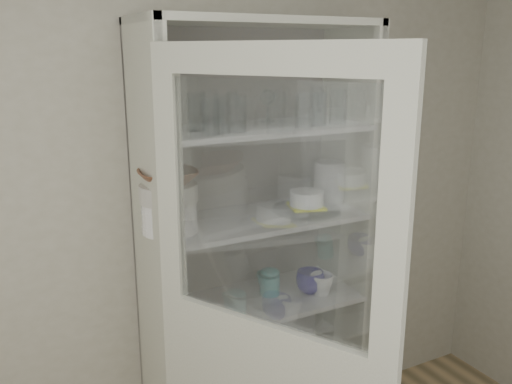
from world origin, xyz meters
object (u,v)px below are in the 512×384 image
glass_platter (306,209)px  mug_blue (310,282)px  goblet_3 (316,101)px  yellow_trivet (306,206)px  plate_stack_front (170,217)px  mug_teal (267,282)px  cream_bowl (169,193)px  grey_bowl_stack (329,182)px  terracotta_bowl (168,177)px  measuring_cups (194,316)px  tin_box (287,359)px  cupboard_door (267,383)px  plate_stack_back (167,210)px  white_ramekin (307,198)px  goblet_0 (154,110)px  goblet_2 (268,104)px  white_canister (168,299)px  cream_dish (236,379)px  pantry_cabinet (250,277)px  mug_white (322,285)px  goblet_1 (231,107)px  teal_jar (270,283)px

glass_platter → mug_blue: (0.02, -0.02, -0.36)m
goblet_3 → yellow_trivet: 0.49m
plate_stack_front → mug_teal: bearing=9.2°
cream_bowl → grey_bowl_stack: size_ratio=1.16×
terracotta_bowl → measuring_cups: size_ratio=2.62×
tin_box → cupboard_door: bearing=-126.2°
measuring_cups → plate_stack_back: bearing=100.7°
goblet_3 → white_ramekin: 0.46m
goblet_0 → terracotta_bowl: (0.00, -0.14, -0.25)m
goblet_2 → white_canister: 0.96m
measuring_cups → cream_dish: measuring_cups is taller
pantry_cabinet → white_canister: 0.41m
yellow_trivet → mug_white: (0.06, -0.06, -0.37)m
white_ramekin → grey_bowl_stack: bearing=22.4°
tin_box → white_ramekin: bearing=-39.7°
goblet_2 → measuring_cups: 0.97m
cupboard_door → goblet_3: bearing=108.8°
cream_dish → cupboard_door: bearing=-105.1°
glass_platter → white_ramekin: size_ratio=1.98×
cupboard_door → cream_bowl: size_ratio=8.60×
measuring_cups → tin_box: 0.64m
mug_white → goblet_1: bearing=161.3°
goblet_2 → teal_jar: bearing=-106.9°
cream_bowl → yellow_trivet: bearing=-1.3°
glass_platter → cream_dish: bearing=179.1°
goblet_0 → glass_platter: goblet_0 is taller
teal_jar → mug_blue: bearing=-21.4°
plate_stack_back → grey_bowl_stack: size_ratio=0.94×
mug_blue → teal_jar: bearing=166.5°
measuring_cups → cupboard_door: bearing=-85.3°
mug_teal → measuring_cups: mug_teal is taller
goblet_3 → mug_white: size_ratio=1.54×
mug_blue → measuring_cups: mug_blue is taller
goblet_2 → plate_stack_back: goblet_2 is taller
goblet_0 → goblet_2: size_ratio=0.98×
goblet_0 → white_canister: bearing=-90.0°
goblet_1 → mug_blue: goblet_1 is taller
goblet_3 → plate_stack_back: size_ratio=0.88×
terracotta_bowl → mug_blue: (0.67, -0.03, -0.57)m
pantry_cabinet → cream_dish: size_ratio=9.26×
white_ramekin → measuring_cups: (-0.56, -0.02, -0.44)m
cupboard_door → measuring_cups: size_ratio=22.48×
terracotta_bowl → grey_bowl_stack: terracotta_bowl is taller
cupboard_door → cream_bowl: bearing=163.3°
glass_platter → measuring_cups: size_ratio=3.44×
teal_jar → cream_dish: (-0.20, -0.05, -0.42)m
cream_dish → tin_box: bearing=8.6°
plate_stack_front → measuring_cups: plate_stack_front is taller
cupboard_door → mug_blue: (0.54, 0.56, 0.04)m
goblet_1 → goblet_3: bearing=0.5°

